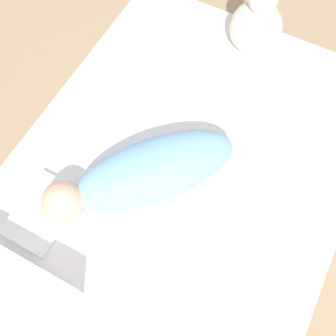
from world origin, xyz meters
TOP-DOWN VIEW (x-y plane):
  - ground_plane at (0.00, 0.00)m, footprint 12.00×12.00m
  - bed_mattress at (0.00, 0.00)m, footprint 1.42×1.04m
  - burp_cloth at (0.32, -0.30)m, footprint 0.23×0.16m
  - swaddled_baby at (0.08, -0.08)m, footprint 0.54×0.50m
  - bunny_plush at (-0.59, 0.00)m, footprint 0.19×0.19m

SIDE VIEW (x-z plane):
  - ground_plane at x=0.00m, z-range 0.00..0.00m
  - bed_mattress at x=0.00m, z-range 0.00..0.16m
  - burp_cloth at x=0.32m, z-range 0.16..0.18m
  - swaddled_baby at x=0.08m, z-range 0.16..0.29m
  - bunny_plush at x=-0.59m, z-range 0.09..0.46m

